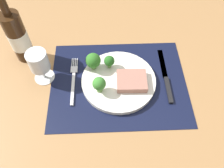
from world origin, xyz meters
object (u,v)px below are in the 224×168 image
at_px(plate, 119,81).
at_px(fork, 73,80).
at_px(knife, 166,79).
at_px(wine_glass, 39,63).
at_px(wine_bottle, 18,36).
at_px(steak, 132,81).

height_order(plate, fork, plate).
xyz_separation_m(knife, wine_glass, (-0.41, 0.03, 0.07)).
bearing_deg(knife, wine_glass, 174.86).
distance_m(plate, wine_bottle, 0.37).
height_order(plate, wine_glass, wine_glass).
bearing_deg(plate, steak, -19.79).
distance_m(steak, fork, 0.20).
bearing_deg(plate, wine_bottle, 158.27).
bearing_deg(wine_bottle, fork, -33.40).
xyz_separation_m(plate, steak, (0.04, -0.01, 0.02)).
relative_size(plate, wine_glass, 2.06).
xyz_separation_m(steak, fork, (-0.19, 0.03, -0.02)).
xyz_separation_m(plate, knife, (0.16, 0.01, -0.00)).
bearing_deg(fork, wine_glass, 171.87).
bearing_deg(plate, wine_glass, 172.70).
bearing_deg(steak, fork, 171.45).
distance_m(wine_bottle, wine_glass, 0.13).
relative_size(wine_bottle, wine_glass, 2.39).
bearing_deg(wine_glass, plate, -7.30).
bearing_deg(wine_bottle, knife, -14.39).
height_order(fork, wine_glass, wine_glass).
distance_m(plate, fork, 0.15).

